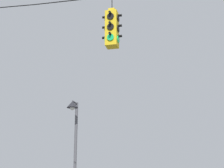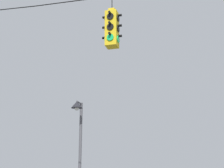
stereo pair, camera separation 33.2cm
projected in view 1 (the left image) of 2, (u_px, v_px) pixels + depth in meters
name	position (u px, v px, depth m)	size (l,w,h in m)	color
traffic_light_near_left_pole	(112.00, 29.00, 9.93)	(0.58, 0.58, 1.64)	yellow
street_lamp	(74.00, 132.00, 14.05)	(0.47, 0.81, 4.91)	#515156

